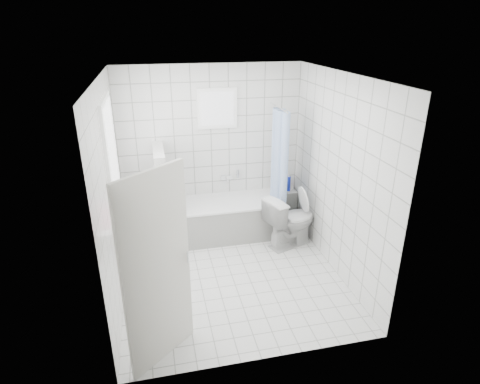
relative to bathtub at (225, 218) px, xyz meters
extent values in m
plane|color=white|center=(-0.12, -1.12, -0.29)|extent=(3.00, 3.00, 0.00)
plane|color=white|center=(-0.12, -1.12, 2.31)|extent=(3.00, 3.00, 0.00)
cube|color=white|center=(-0.12, 0.38, 1.01)|extent=(2.80, 0.02, 2.60)
cube|color=white|center=(-0.12, -2.62, 1.01)|extent=(2.80, 0.02, 2.60)
cube|color=white|center=(-1.52, -1.12, 1.01)|extent=(0.02, 3.00, 2.60)
cube|color=white|center=(1.28, -1.12, 1.01)|extent=(0.02, 3.00, 2.60)
cube|color=white|center=(-1.48, -0.82, 1.31)|extent=(0.01, 0.90, 1.40)
cube|color=white|center=(-0.02, 0.33, 1.66)|extent=(0.50, 0.01, 0.50)
cube|color=white|center=(-1.43, -0.82, 0.57)|extent=(0.18, 1.02, 0.08)
cube|color=silver|center=(-1.07, -2.34, 0.71)|extent=(0.63, 0.55, 2.00)
cube|color=white|center=(0.00, 0.00, -0.02)|extent=(1.73, 0.75, 0.55)
cube|color=white|center=(0.00, 0.00, 0.27)|extent=(1.75, 0.77, 0.03)
cube|color=white|center=(-0.94, -0.05, 0.46)|extent=(0.15, 0.85, 1.50)
cube|color=white|center=(1.06, 0.25, -0.02)|extent=(0.40, 0.24, 0.55)
imported|color=silver|center=(0.91, -0.52, 0.11)|extent=(0.90, 0.69, 0.81)
cylinder|color=silver|center=(0.81, -0.02, 1.71)|extent=(0.02, 0.80, 0.02)
cube|color=silver|center=(0.10, 0.33, 0.56)|extent=(0.18, 0.06, 0.06)
imported|color=#2E90D1|center=(-1.42, -1.03, 0.71)|extent=(0.10, 0.10, 0.19)
imported|color=#CC4F7D|center=(-1.42, -1.14, 0.77)|extent=(0.14, 0.14, 0.32)
imported|color=white|center=(-1.42, -0.89, 0.69)|extent=(0.15, 0.15, 0.17)
imported|color=#E572CE|center=(-1.42, -0.51, 0.70)|extent=(0.11, 0.11, 0.19)
cylinder|color=red|center=(1.02, 0.28, 0.37)|extent=(0.06, 0.06, 0.22)
cylinder|color=#1C9218|center=(1.01, 0.18, 0.36)|extent=(0.06, 0.06, 0.20)
cylinder|color=#1B31DB|center=(1.13, 0.26, 0.38)|extent=(0.06, 0.06, 0.25)
camera|label=1|loc=(-1.02, -5.57, 2.83)|focal=30.00mm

